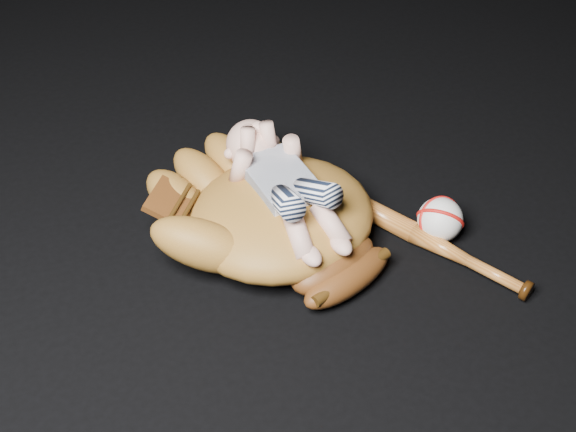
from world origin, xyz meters
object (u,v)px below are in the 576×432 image
(baseball_glove, at_px, (281,209))
(baseball_bat, at_px, (425,239))
(newborn_baby, at_px, (288,185))
(baseball, at_px, (440,220))

(baseball_glove, height_order, baseball_bat, baseball_glove)
(baseball_glove, xyz_separation_m, newborn_baby, (0.01, -0.00, 0.05))
(newborn_baby, bearing_deg, baseball_bat, -31.57)
(baseball_glove, xyz_separation_m, baseball_bat, (0.24, -0.11, -0.06))
(baseball_glove, distance_m, newborn_baby, 0.05)
(newborn_baby, xyz_separation_m, baseball, (0.27, -0.09, -0.09))
(baseball_glove, relative_size, newborn_baby, 1.38)
(newborn_baby, distance_m, baseball, 0.30)
(baseball_glove, height_order, baseball, baseball_glove)
(baseball_glove, distance_m, baseball, 0.30)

